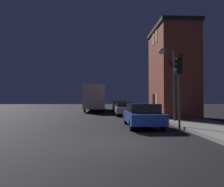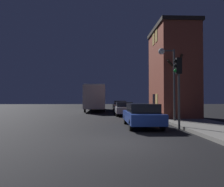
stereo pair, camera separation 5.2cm
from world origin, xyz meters
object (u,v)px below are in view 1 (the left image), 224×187
object	(u,v)px
bus	(95,96)
car_far_lane	(119,106)
car_near_lane	(142,115)
bare_tree	(176,89)
streetlamp	(168,68)
traffic_light	(178,78)
car_mid_lane	(124,108)

from	to	relation	value
bus	car_far_lane	size ratio (longest dim) A/B	2.58
car_near_lane	bare_tree	bearing A→B (deg)	47.62
streetlamp	car_far_lane	bearing A→B (deg)	99.54
bare_tree	bus	bearing A→B (deg)	115.49
traffic_light	bus	bearing A→B (deg)	105.67
streetlamp	bare_tree	bearing A→B (deg)	55.36
bare_tree	car_near_lane	bearing A→B (deg)	-132.38
traffic_light	car_mid_lane	xyz separation A→B (m)	(-2.14, 10.15, -2.15)
traffic_light	car_near_lane	xyz separation A→B (m)	(-1.85, 1.11, -2.13)
bus	bare_tree	bearing A→B (deg)	-64.51
traffic_light	car_mid_lane	world-z (taller)	traffic_light
car_mid_lane	streetlamp	bearing A→B (deg)	-70.12
streetlamp	traffic_light	world-z (taller)	streetlamp
bus	car_near_lane	xyz separation A→B (m)	(3.46, -17.81, -1.31)
traffic_light	bare_tree	world-z (taller)	bare_tree
bare_tree	car_far_lane	world-z (taller)	bare_tree
traffic_light	car_far_lane	xyz separation A→B (m)	(-2.01, 17.41, -2.11)
bare_tree	car_far_lane	xyz separation A→B (m)	(-3.47, 12.67, -1.71)
car_far_lane	car_near_lane	bearing A→B (deg)	-89.44
car_near_lane	car_mid_lane	distance (m)	9.04
car_near_lane	car_far_lane	size ratio (longest dim) A/B	1.09
traffic_light	car_far_lane	size ratio (longest dim) A/B	0.92
bare_tree	bus	xyz separation A→B (m)	(-6.76, 14.19, -0.43)
bus	car_mid_lane	distance (m)	9.43
streetlamp	car_far_lane	world-z (taller)	streetlamp
traffic_light	car_near_lane	distance (m)	3.04
car_mid_lane	traffic_light	bearing A→B (deg)	-78.11
streetlamp	traffic_light	distance (m)	3.36
traffic_light	streetlamp	bearing A→B (deg)	83.18
bare_tree	car_near_lane	distance (m)	5.20
car_near_lane	car_far_lane	world-z (taller)	car_far_lane
car_far_lane	streetlamp	bearing A→B (deg)	-80.46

